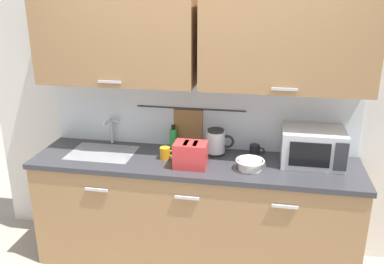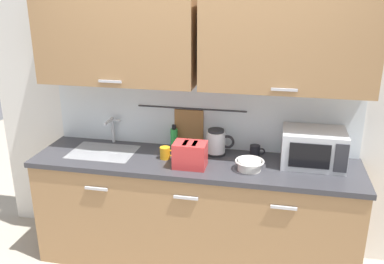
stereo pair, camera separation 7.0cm
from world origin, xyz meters
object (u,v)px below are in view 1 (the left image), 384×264
object	(u,v)px
dish_soap_bottle	(173,138)
mixing_bowl	(250,164)
toaster	(191,155)
mug_by_kettle	(255,151)
mug_near_sink	(165,153)
microwave	(313,147)
electric_kettle	(216,142)

from	to	relation	value
dish_soap_bottle	mixing_bowl	bearing A→B (deg)	-26.58
toaster	mug_by_kettle	xyz separation A→B (m)	(0.46, 0.29, -0.05)
mixing_bowl	mug_by_kettle	bearing A→B (deg)	84.49
mug_near_sink	mug_by_kettle	xyz separation A→B (m)	(0.68, 0.18, 0.00)
mixing_bowl	toaster	distance (m)	0.44
mixing_bowl	toaster	world-z (taller)	toaster
microwave	mug_near_sink	bearing A→B (deg)	-173.82
mug_by_kettle	microwave	bearing A→B (deg)	-8.06
microwave	dish_soap_bottle	distance (m)	1.11
microwave	mug_by_kettle	xyz separation A→B (m)	(-0.43, 0.06, -0.09)
microwave	toaster	xyz separation A→B (m)	(-0.89, -0.23, -0.04)
electric_kettle	mug_by_kettle	world-z (taller)	electric_kettle
toaster	mixing_bowl	bearing A→B (deg)	4.52
electric_kettle	mug_by_kettle	bearing A→B (deg)	1.27
electric_kettle	mug_by_kettle	xyz separation A→B (m)	(0.31, 0.01, -0.05)
electric_kettle	dish_soap_bottle	xyz separation A→B (m)	(-0.36, 0.07, -0.01)
electric_kettle	mug_near_sink	world-z (taller)	electric_kettle
toaster	dish_soap_bottle	bearing A→B (deg)	120.58
electric_kettle	mug_near_sink	size ratio (longest dim) A/B	1.89
electric_kettle	toaster	bearing A→B (deg)	-118.19
mug_near_sink	electric_kettle	bearing A→B (deg)	25.02
mug_near_sink	mixing_bowl	world-z (taller)	mug_near_sink
mixing_bowl	toaster	xyz separation A→B (m)	(-0.44, -0.03, 0.05)
mixing_bowl	electric_kettle	bearing A→B (deg)	138.49
electric_kettle	mixing_bowl	size ratio (longest dim) A/B	1.06
mug_near_sink	mug_by_kettle	distance (m)	0.70
dish_soap_bottle	mug_near_sink	size ratio (longest dim) A/B	1.63
mug_near_sink	toaster	world-z (taller)	toaster
mug_near_sink	mixing_bowl	xyz separation A→B (m)	(0.66, -0.08, -0.00)
electric_kettle	dish_soap_bottle	size ratio (longest dim) A/B	1.16
microwave	dish_soap_bottle	bearing A→B (deg)	173.41
mixing_bowl	mug_by_kettle	xyz separation A→B (m)	(0.02, 0.26, 0.00)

